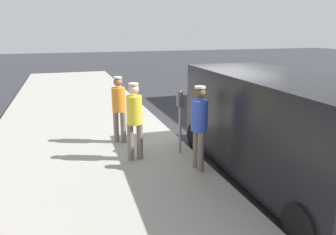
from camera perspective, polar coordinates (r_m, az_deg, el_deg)
The scene contains 7 objects.
ground_plane at distance 9.03m, azimuth 8.44°, elevation -4.31°, with size 80.00×80.00×0.00m, color #2D2D33.
sidewalk_slab at distance 8.14m, azimuth -14.36°, elevation -6.29°, with size 5.00×32.00×0.15m, color #9E998E.
parking_meter_near at distance 7.47m, azimuth 2.19°, elevation 1.16°, with size 0.14×0.18×1.52m.
pedestrian_in_orange at distance 8.30m, azimuth -8.77°, elevation 2.17°, with size 0.34×0.34×1.73m.
pedestrian_in_blue at distance 6.57m, azimuth 5.57°, elevation -0.90°, with size 0.34×0.36×1.78m.
pedestrian_in_yellow at distance 7.10m, azimuth -6.01°, elevation 0.18°, with size 0.36×0.34×1.75m.
parked_van at distance 6.78m, azimuth 19.13°, elevation -1.38°, with size 2.24×5.25×2.15m.
Camera 1 is at (3.87, 7.59, 3.00)m, focal length 34.17 mm.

